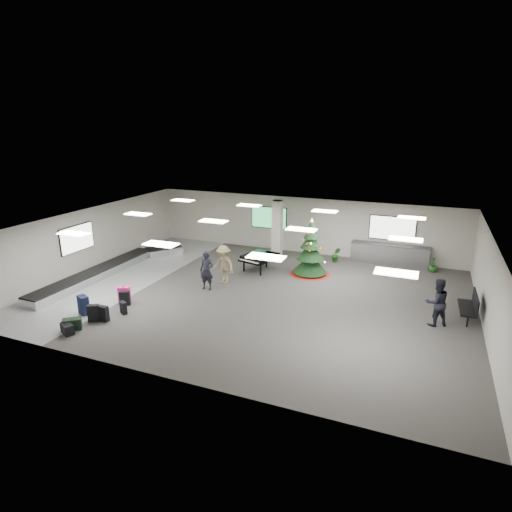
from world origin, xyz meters
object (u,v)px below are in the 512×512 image
at_px(christmas_tree, 310,255).
at_px(potted_plant_left, 336,255).
at_px(pink_suitcase, 124,295).
at_px(baggage_carousel, 112,268).
at_px(potted_plant_right, 433,265).
at_px(bench, 471,305).
at_px(traveler_a, 207,271).
at_px(service_counter, 389,254).
at_px(traveler_bench, 437,302).
at_px(grand_piano, 259,257).
at_px(traveler_b, 224,265).

relative_size(christmas_tree, potted_plant_left, 3.47).
xyz_separation_m(pink_suitcase, potted_plant_left, (6.99, 8.90, 0.04)).
height_order(baggage_carousel, potted_plant_right, potted_plant_right).
bearing_deg(bench, traveler_a, -176.16).
bearing_deg(potted_plant_left, potted_plant_right, 2.68).
xyz_separation_m(baggage_carousel, service_counter, (12.84, 6.73, 0.33)).
bearing_deg(potted_plant_right, traveler_bench, -88.84).
bearing_deg(potted_plant_right, service_counter, 166.95).
distance_m(traveler_a, traveler_bench, 9.61).
bearing_deg(grand_piano, christmas_tree, 25.36).
bearing_deg(christmas_tree, baggage_carousel, -159.05).
relative_size(baggage_carousel, service_counter, 2.40).
height_order(christmas_tree, potted_plant_left, christmas_tree).
bearing_deg(bench, traveler_b, 178.60).
height_order(baggage_carousel, bench, bench).
bearing_deg(traveler_bench, traveler_b, -35.98).
height_order(pink_suitcase, potted_plant_right, potted_plant_right).
height_order(baggage_carousel, pink_suitcase, pink_suitcase).
relative_size(grand_piano, traveler_b, 1.10).
bearing_deg(baggage_carousel, bench, 2.85).
bearing_deg(baggage_carousel, grand_piano, 24.60).
relative_size(pink_suitcase, traveler_bench, 0.42).
height_order(christmas_tree, traveler_b, christmas_tree).
distance_m(service_counter, christmas_tree, 4.73).
height_order(pink_suitcase, christmas_tree, christmas_tree).
distance_m(pink_suitcase, potted_plant_left, 11.32).
bearing_deg(potted_plant_left, traveler_bench, -50.59).
bearing_deg(traveler_bench, pink_suitcase, -17.14).
bearing_deg(baggage_carousel, potted_plant_right, 22.47).
relative_size(traveler_a, potted_plant_right, 2.26).
bearing_deg(traveler_a, traveler_b, 67.56).
height_order(potted_plant_left, potted_plant_right, potted_plant_left).
bearing_deg(traveler_a, service_counter, 40.81).
bearing_deg(pink_suitcase, traveler_a, 26.06).
xyz_separation_m(baggage_carousel, pink_suitcase, (3.13, -2.91, 0.16)).
distance_m(bench, traveler_bench, 1.59).
xyz_separation_m(grand_piano, traveler_a, (-1.21, -3.28, 0.18)).
distance_m(traveler_a, potted_plant_left, 7.69).
distance_m(grand_piano, bench, 9.89).
height_order(service_counter, traveler_a, traveler_a).
xyz_separation_m(christmas_tree, traveler_b, (-3.42, -2.76, -0.07)).
xyz_separation_m(pink_suitcase, bench, (13.27, 3.73, 0.24)).
xyz_separation_m(pink_suitcase, traveler_b, (2.79, 3.72, 0.55)).
xyz_separation_m(service_counter, potted_plant_right, (2.20, -0.51, -0.15)).
height_order(grand_piano, traveler_bench, traveler_bench).
relative_size(traveler_a, potted_plant_left, 2.15).
bearing_deg(grand_piano, potted_plant_left, 55.69).
relative_size(baggage_carousel, pink_suitcase, 12.73).
bearing_deg(traveler_a, christmas_tree, 42.12).
relative_size(traveler_bench, potted_plant_right, 2.33).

